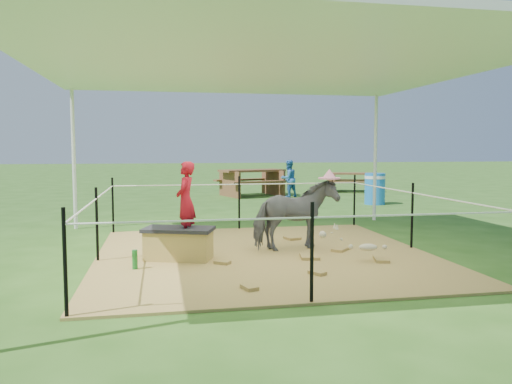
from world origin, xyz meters
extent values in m
plane|color=#2D5919|center=(0.00, 0.00, 0.00)|extent=(90.00, 90.00, 0.00)
cube|color=brown|center=(0.00, 0.00, 0.01)|extent=(4.60, 4.60, 0.03)
cylinder|color=silver|center=(-3.00, 3.00, 1.30)|extent=(0.07, 0.07, 2.60)
cylinder|color=silver|center=(3.00, 3.00, 1.30)|extent=(0.07, 0.07, 2.60)
cube|color=white|center=(0.00, 0.00, 2.64)|extent=(6.30, 6.30, 0.08)
cube|color=white|center=(0.00, 0.00, 2.79)|extent=(3.30, 3.30, 0.22)
cylinder|color=black|center=(-2.25, 2.25, 0.50)|extent=(0.04, 0.04, 1.00)
cylinder|color=black|center=(0.00, 2.25, 0.50)|extent=(0.04, 0.04, 1.00)
cylinder|color=black|center=(2.25, 2.25, 0.50)|extent=(0.04, 0.04, 1.00)
cylinder|color=black|center=(-2.25, 0.00, 0.50)|extent=(0.04, 0.04, 1.00)
cylinder|color=black|center=(2.25, 0.00, 0.50)|extent=(0.04, 0.04, 1.00)
cylinder|color=black|center=(-2.25, -2.25, 0.50)|extent=(0.04, 0.04, 1.00)
cylinder|color=black|center=(0.00, -2.25, 0.50)|extent=(0.04, 0.04, 1.00)
cylinder|color=white|center=(0.00, 2.25, 0.85)|extent=(4.50, 0.02, 0.02)
cylinder|color=white|center=(0.00, -2.25, 0.85)|extent=(4.50, 0.02, 0.02)
cylinder|color=white|center=(2.25, 0.00, 0.85)|extent=(0.02, 4.50, 0.02)
cylinder|color=white|center=(-2.25, 0.00, 0.85)|extent=(0.02, 4.50, 0.02)
cube|color=#A68E3C|center=(-1.19, -0.14, 0.22)|extent=(0.95, 0.68, 0.38)
cube|color=black|center=(-1.19, -0.14, 0.43)|extent=(1.02, 0.74, 0.05)
imported|color=#B51121|center=(-1.09, -0.14, 0.92)|extent=(0.35, 0.43, 1.03)
cylinder|color=#197023|center=(-1.74, -0.59, 0.15)|extent=(0.08, 0.08, 0.24)
imported|color=#48484D|center=(0.50, 0.17, 0.54)|extent=(1.31, 0.82, 1.03)
cylinder|color=pink|center=(0.50, 0.17, 1.13)|extent=(0.32, 0.32, 0.15)
cylinder|color=blue|center=(4.27, 5.79, 0.42)|extent=(0.68, 0.68, 0.84)
cube|color=brown|center=(1.44, 8.80, 0.42)|extent=(2.37, 2.01, 0.84)
cube|color=#5A311E|center=(5.12, 9.63, 0.33)|extent=(1.84, 1.54, 0.66)
imported|color=#3272BF|center=(2.47, 8.13, 0.58)|extent=(0.69, 0.63, 1.15)
camera|label=1|loc=(-1.41, -6.78, 1.51)|focal=35.00mm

